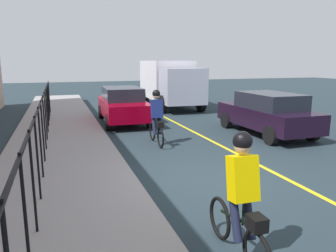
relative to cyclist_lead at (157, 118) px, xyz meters
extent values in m
plane|color=#223037|center=(-3.52, -0.35, -0.91)|extent=(80.00, 80.00, 0.00)
cube|color=yellow|center=(-3.52, -1.95, -0.91)|extent=(36.00, 0.12, 0.01)
cube|color=gray|center=(-3.52, 3.05, -0.84)|extent=(40.00, 3.20, 0.15)
cylinder|color=black|center=(-6.30, 3.45, 0.04)|extent=(0.04, 0.04, 1.60)
cylinder|color=black|center=(-5.04, 3.45, 0.04)|extent=(0.04, 0.04, 1.60)
cylinder|color=black|center=(-3.78, 3.45, 0.04)|extent=(0.04, 0.04, 1.60)
cylinder|color=black|center=(-2.52, 3.45, 0.04)|extent=(0.04, 0.04, 1.60)
cylinder|color=black|center=(-1.26, 3.45, 0.04)|extent=(0.04, 0.04, 1.60)
cylinder|color=black|center=(0.00, 3.45, 0.04)|extent=(0.04, 0.04, 1.60)
cylinder|color=black|center=(1.26, 3.45, 0.04)|extent=(0.04, 0.04, 1.60)
cylinder|color=black|center=(2.52, 3.45, 0.04)|extent=(0.04, 0.04, 1.60)
cylinder|color=black|center=(3.78, 3.45, 0.04)|extent=(0.04, 0.04, 1.60)
cylinder|color=black|center=(5.04, 3.45, 0.04)|extent=(0.04, 0.04, 1.60)
cylinder|color=black|center=(6.30, 3.45, 0.04)|extent=(0.04, 0.04, 1.60)
cylinder|color=black|center=(7.56, 3.45, 0.04)|extent=(0.04, 0.04, 1.60)
cube|color=black|center=(-2.52, 3.45, 0.79)|extent=(20.16, 0.04, 0.04)
torus|color=black|center=(0.61, -0.02, -0.58)|extent=(0.66, 0.08, 0.66)
torus|color=black|center=(-0.44, 0.01, -0.58)|extent=(0.66, 0.08, 0.66)
cube|color=black|center=(0.08, 0.00, -0.33)|extent=(0.93, 0.07, 0.24)
cylinder|color=black|center=(-0.07, 0.00, -0.18)|extent=(0.03, 0.03, 0.35)
cube|color=navy|center=(-0.02, 0.00, 0.29)|extent=(0.35, 0.37, 0.63)
sphere|color=tan|center=(0.03, 0.00, 0.71)|extent=(0.22, 0.22, 0.22)
sphere|color=black|center=(0.03, 0.00, 0.78)|extent=(0.26, 0.26, 0.26)
cylinder|color=#191E38|center=(-0.04, 0.10, -0.23)|extent=(0.34, 0.13, 0.65)
cylinder|color=#191E38|center=(-0.04, -0.10, -0.23)|extent=(0.34, 0.13, 0.65)
cube|color=black|center=(-0.39, 0.01, -0.16)|extent=(0.25, 0.21, 0.18)
torus|color=black|center=(-5.87, 0.76, -0.58)|extent=(0.66, 0.08, 0.66)
cube|color=black|center=(-6.39, 0.78, -0.33)|extent=(0.93, 0.07, 0.24)
cylinder|color=black|center=(-6.54, 0.78, -0.18)|extent=(0.03, 0.03, 0.35)
cube|color=#F4CD01|center=(-6.49, 0.78, 0.29)|extent=(0.35, 0.37, 0.63)
sphere|color=tan|center=(-6.44, 0.78, 0.71)|extent=(0.22, 0.22, 0.22)
sphere|color=black|center=(-6.44, 0.78, 0.78)|extent=(0.26, 0.26, 0.26)
cylinder|color=#191E38|center=(-6.51, 0.88, -0.23)|extent=(0.34, 0.13, 0.65)
cylinder|color=#191E38|center=(-6.52, 0.68, -0.23)|extent=(0.34, 0.13, 0.65)
cube|color=black|center=(-6.87, 0.79, -0.16)|extent=(0.25, 0.21, 0.18)
cube|color=black|center=(0.23, -4.40, -0.24)|extent=(4.40, 1.80, 0.70)
cube|color=#1E232D|center=(0.03, -4.40, 0.39)|extent=(2.46, 1.59, 0.56)
cylinder|color=black|center=(1.73, -3.55, -0.59)|extent=(0.64, 0.22, 0.64)
cylinder|color=black|center=(1.73, -5.25, -0.59)|extent=(0.64, 0.22, 0.64)
cylinder|color=black|center=(-1.27, -3.55, -0.59)|extent=(0.64, 0.22, 0.64)
cylinder|color=black|center=(-1.26, -5.25, -0.59)|extent=(0.64, 0.22, 0.64)
cube|color=maroon|center=(4.27, 0.28, -0.24)|extent=(4.45, 1.94, 0.70)
cube|color=#1E232D|center=(4.47, 0.28, 0.39)|extent=(2.51, 1.66, 0.56)
cylinder|color=black|center=(2.75, -0.52, -0.59)|extent=(0.65, 0.24, 0.64)
cylinder|color=black|center=(2.80, 1.18, -0.59)|extent=(0.65, 0.24, 0.64)
cylinder|color=black|center=(5.74, -0.61, -0.59)|extent=(0.65, 0.24, 0.64)
cylinder|color=black|center=(5.79, 1.09, -0.59)|extent=(0.65, 0.24, 0.64)
cube|color=silver|center=(9.60, -3.52, 0.72)|extent=(4.88, 2.65, 2.30)
cube|color=#B3BAD2|center=(6.18, -3.34, 0.52)|extent=(1.94, 2.30, 1.90)
cylinder|color=black|center=(6.26, -4.47, -0.43)|extent=(0.97, 0.35, 0.96)
cylinder|color=black|center=(6.38, -2.23, -0.43)|extent=(0.97, 0.35, 0.96)
cylinder|color=black|center=(10.60, -4.70, -0.43)|extent=(0.97, 0.35, 0.96)
cylinder|color=black|center=(10.72, -2.46, -0.43)|extent=(0.97, 0.35, 0.96)
camera|label=1|loc=(-9.99, 3.02, 1.79)|focal=34.48mm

